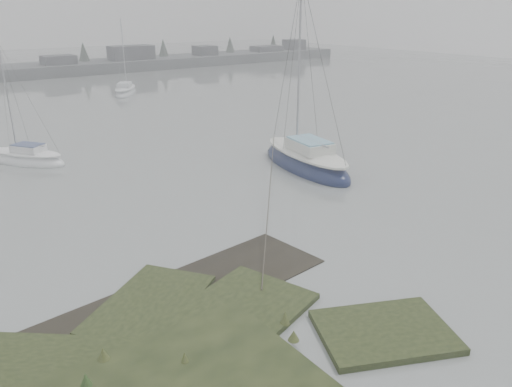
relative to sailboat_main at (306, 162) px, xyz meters
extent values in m
plane|color=slate|center=(-8.86, 18.02, -0.33)|extent=(160.00, 160.00, 0.00)
cube|color=#4C4F51|center=(17.14, 50.02, 0.27)|extent=(60.00, 8.00, 1.60)
cube|color=#424247|center=(1.14, 49.02, 1.07)|extent=(4.00, 3.00, 2.20)
cube|color=#424247|center=(11.14, 49.02, 1.47)|extent=(6.00, 3.00, 3.00)
cube|color=#424247|center=(23.14, 49.02, 1.22)|extent=(3.00, 3.00, 2.50)
cube|color=#424247|center=(35.14, 49.02, 0.97)|extent=(5.00, 3.00, 2.00)
cube|color=#424247|center=(41.14, 49.02, 1.37)|extent=(3.00, 3.00, 2.80)
cone|color=#384238|center=(5.14, 51.02, 1.87)|extent=(2.00, 2.00, 3.50)
cone|color=#384238|center=(17.14, 51.02, 1.87)|extent=(2.00, 2.00, 3.50)
cone|color=#384238|center=(29.14, 51.02, 1.87)|extent=(2.00, 2.00, 3.50)
cone|color=#384238|center=(38.14, 51.02, 1.87)|extent=(2.00, 2.00, 3.50)
ellipsoid|color=#0E163A|center=(0.00, 0.02, -0.20)|extent=(3.69, 7.88, 1.84)
ellipsoid|color=silver|center=(0.00, 0.02, 0.53)|extent=(3.04, 6.84, 0.52)
cube|color=silver|center=(-0.05, -0.30, 0.99)|extent=(2.02, 2.83, 0.54)
cube|color=#75A8C0|center=(-0.05, -0.30, 1.29)|extent=(1.88, 2.59, 0.09)
cylinder|color=#939399|center=(0.16, 0.98, 5.24)|extent=(0.12, 0.12, 8.66)
cylinder|color=#939399|center=(-0.09, -0.52, 1.29)|extent=(0.59, 3.01, 0.10)
ellipsoid|color=white|center=(-12.10, 10.16, -0.25)|extent=(4.19, 5.09, 1.22)
ellipsoid|color=white|center=(-12.10, 10.16, 0.24)|extent=(3.55, 4.37, 0.34)
cube|color=white|center=(-11.98, 9.98, 0.54)|extent=(1.86, 2.03, 0.36)
cube|color=navy|center=(-11.98, 9.98, 0.75)|extent=(1.72, 1.87, 0.06)
cylinder|color=#939399|center=(-12.46, 10.69, 3.37)|extent=(0.08, 0.08, 5.75)
cylinder|color=#939399|center=(-11.90, 9.86, 0.75)|extent=(1.18, 1.70, 0.06)
ellipsoid|color=silver|center=(1.91, 29.47, -0.24)|extent=(4.64, 5.62, 1.35)
ellipsoid|color=silver|center=(1.91, 29.47, 0.30)|extent=(3.94, 4.82, 0.38)
cube|color=silver|center=(1.77, 29.28, 0.64)|extent=(2.06, 2.24, 0.40)
cube|color=silver|center=(1.77, 29.28, 0.86)|extent=(1.90, 2.07, 0.06)
cylinder|color=#939399|center=(2.31, 30.06, 3.76)|extent=(0.09, 0.09, 6.35)
cylinder|color=#939399|center=(1.68, 29.15, 0.86)|extent=(1.31, 1.88, 0.07)
camera|label=1|loc=(-17.85, -19.48, 7.96)|focal=35.00mm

